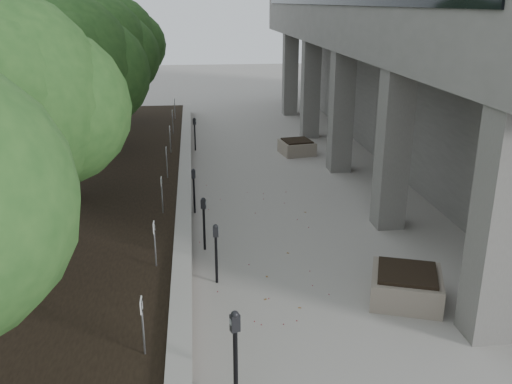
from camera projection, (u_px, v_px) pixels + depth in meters
retaining_wall at (185, 187)px, 16.56m from camera, size 0.39×26.00×0.50m
planting_bed at (59, 193)px, 16.19m from camera, size 7.00×26.00×0.40m
crabapple_tree_2 at (4, 146)px, 9.68m from camera, size 4.60×4.00×5.44m
crabapple_tree_3 at (65, 98)px, 14.37m from camera, size 4.60×4.00×5.44m
crabapple_tree_4 at (96, 74)px, 19.07m from camera, size 4.60×4.00×5.44m
crabapple_tree_5 at (114, 60)px, 23.76m from camera, size 4.60×4.00×5.44m
parking_sign_2 at (143, 327)px, 8.32m from camera, size 0.04×0.22×0.96m
parking_sign_3 at (155, 244)px, 11.14m from camera, size 0.04×0.22×0.96m
parking_sign_4 at (162, 195)px, 13.96m from camera, size 0.04×0.22×0.96m
parking_sign_5 at (167, 163)px, 16.77m from camera, size 0.04×0.22×0.96m
parking_sign_6 at (170, 139)px, 19.59m from camera, size 0.04×0.22×0.96m
parking_sign_7 at (173, 122)px, 22.41m from camera, size 0.04×0.22×0.96m
parking_sign_8 at (175, 108)px, 25.22m from camera, size 0.04×0.22×0.96m
parking_meter_1 at (235, 358)px, 7.78m from camera, size 0.18×0.15×1.52m
parking_meter_2 at (216, 254)px, 11.25m from camera, size 0.13×0.10×1.30m
parking_meter_3 at (204, 224)px, 12.77m from camera, size 0.15×0.13×1.29m
parking_meter_4 at (194, 191)px, 15.02m from camera, size 0.13×0.09×1.27m
parking_meter_5 at (195, 134)px, 21.36m from camera, size 0.15×0.13×1.29m
planter_front at (406, 285)px, 10.70m from camera, size 1.69×1.69×0.62m
planter_back at (297, 147)px, 21.00m from camera, size 1.35×1.35×0.55m
berry_scatter at (257, 247)px, 13.07m from camera, size 3.30×14.10×0.02m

